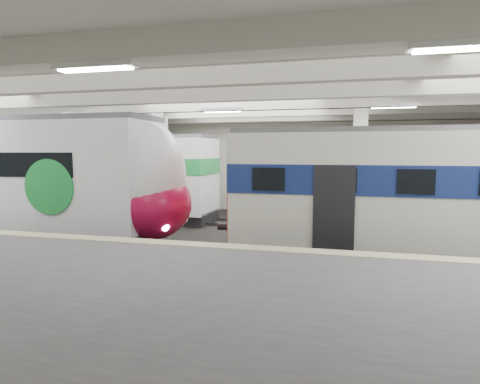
# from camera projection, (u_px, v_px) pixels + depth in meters

# --- Properties ---
(station_hall) EXTENTS (36.00, 24.00, 5.75)m
(station_hall) POSITION_uv_depth(u_px,v_px,m) (186.00, 157.00, 11.45)
(station_hall) COLOR black
(station_hall) RESTS_ON ground
(modern_emu) EXTENTS (14.46, 2.98, 4.63)m
(modern_emu) POSITION_uv_depth(u_px,v_px,m) (22.00, 182.00, 14.96)
(modern_emu) COLOR white
(modern_emu) RESTS_ON ground
(older_rer) EXTENTS (12.29, 2.71, 4.11)m
(older_rer) POSITION_uv_depth(u_px,v_px,m) (442.00, 195.00, 11.52)
(older_rer) COLOR silver
(older_rer) RESTS_ON ground
(far_train) EXTENTS (13.04, 3.15, 4.18)m
(far_train) POSITION_uv_depth(u_px,v_px,m) (92.00, 176.00, 20.47)
(far_train) COLOR white
(far_train) RESTS_ON ground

